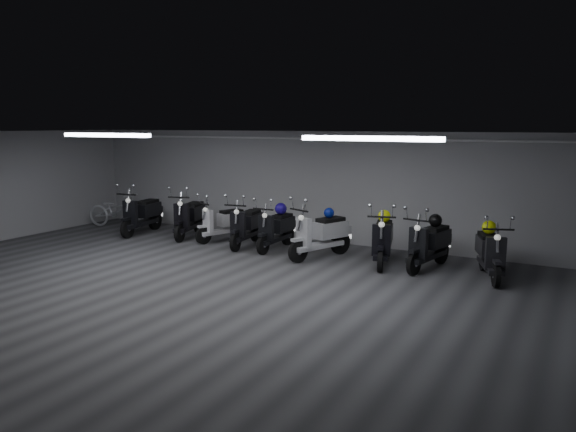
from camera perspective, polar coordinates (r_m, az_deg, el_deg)
The scene contains 21 objects.
floor at distance 10.23m, azimuth -10.09°, elevation -7.58°, with size 14.00×10.00×0.01m, color #353538.
ceiling at distance 9.79m, azimuth -10.57°, elevation 8.36°, with size 14.00×10.00×0.01m, color gray.
back_wall at distance 14.11m, azimuth 2.62°, elevation 3.08°, with size 14.00×0.01×2.80m, color #99999B.
fluor_strip_left at distance 12.58m, azimuth -18.34°, elevation 7.96°, with size 2.40×0.18×0.08m, color white.
fluor_strip_right at distance 9.15m, azimuth 8.46°, elevation 7.94°, with size 2.40×0.18×0.08m, color white.
conduit at distance 13.95m, azimuth 2.50°, elevation 8.03°, with size 0.05×0.05×13.60m, color white.
scooter_0 at distance 15.54m, azimuth -14.97°, elevation 0.83°, with size 0.65×1.94×1.44m, color black, non-canonical shape.
scooter_1 at distance 14.78m, azimuth -10.20°, elevation 0.54°, with size 0.64×1.92×1.43m, color black, non-canonical shape.
scooter_2 at distance 14.17m, azimuth -6.82°, elevation -0.08°, with size 0.57×1.70×1.27m, color silver, non-canonical shape.
scooter_3 at distance 13.51m, azimuth -4.38°, elevation -0.31°, with size 0.61×1.83×1.36m, color black, non-canonical shape.
scooter_5 at distance 13.11m, azimuth -1.27°, elevation -0.69°, with size 0.59×1.77×1.32m, color black, non-canonical shape.
scooter_6 at distance 12.26m, azimuth 3.34°, elevation -1.13°, with size 0.64×1.92×1.43m, color #B9BABE, non-canonical shape.
scooter_7 at distance 11.87m, azimuth 9.82°, elevation -1.67°, with size 0.63×1.89×1.41m, color black, non-canonical shape.
scooter_8 at distance 11.69m, azimuth 14.40°, elevation -2.07°, with size 0.62×1.85×1.38m, color black, non-canonical shape.
scooter_9 at distance 11.34m, azimuth 20.25°, elevation -2.81°, with size 0.60×1.80×1.34m, color black, non-canonical shape.
bicycle at distance 16.73m, azimuth -17.33°, elevation 0.90°, with size 0.65×1.85×1.20m, color silver.
helmet_0 at distance 12.07m, azimuth 9.94°, elevation -0.01°, with size 0.27×0.27×0.27m, color #DFEE0E.
helmet_1 at distance 11.86m, azimuth 15.01°, elevation -0.44°, with size 0.28×0.28×0.28m, color black.
helmet_2 at distance 11.53m, azimuth 20.09°, elevation -1.10°, with size 0.27×0.27×0.27m, color #C3D30C.
helmet_3 at distance 12.39m, azimuth 4.26°, elevation 0.32°, with size 0.23×0.23×0.23m, color navy.
helmet_4 at distance 13.27m, azimuth -0.75°, elevation 0.76°, with size 0.29×0.29×0.29m, color #1B0B81.
Camera 1 is at (6.21, -7.57, 2.97)m, focal length 34.35 mm.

